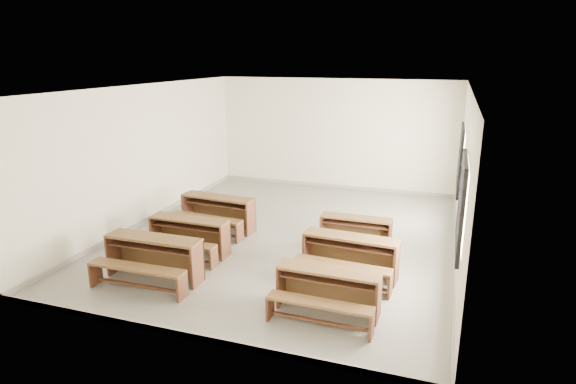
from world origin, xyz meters
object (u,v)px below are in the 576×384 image
(desk_set_2, at_px, (217,211))
(desk_set_5, at_px, (355,230))
(desk_set_4, at_px, (349,254))
(desk_set_3, at_px, (327,289))
(desk_set_1, at_px, (188,234))
(desk_set_0, at_px, (153,256))

(desk_set_2, height_order, desk_set_5, desk_set_2)
(desk_set_4, distance_m, desk_set_5, 1.39)
(desk_set_4, bearing_deg, desk_set_3, -88.66)
(desk_set_1, distance_m, desk_set_2, 1.44)
(desk_set_4, bearing_deg, desk_set_5, 100.56)
(desk_set_5, bearing_deg, desk_set_4, -83.26)
(desk_set_1, xyz_separation_m, desk_set_3, (3.19, -1.36, -0.01))
(desk_set_1, distance_m, desk_set_4, 3.24)
(desk_set_0, distance_m, desk_set_1, 1.22)
(desk_set_0, bearing_deg, desk_set_5, 39.58)
(desk_set_0, xyz_separation_m, desk_set_1, (-0.01, 1.22, -0.03))
(desk_set_3, bearing_deg, desk_set_1, 158.08)
(desk_set_1, height_order, desk_set_3, desk_set_1)
(desk_set_1, relative_size, desk_set_5, 1.12)
(desk_set_4, bearing_deg, desk_set_0, -155.78)
(desk_set_2, xyz_separation_m, desk_set_4, (3.34, -1.45, -0.01))
(desk_set_1, bearing_deg, desk_set_4, 0.38)
(desk_set_2, relative_size, desk_set_4, 1.03)
(desk_set_1, xyz_separation_m, desk_set_4, (3.24, -0.01, 0.02))
(desk_set_1, height_order, desk_set_2, desk_set_2)
(desk_set_0, xyz_separation_m, desk_set_2, (-0.10, 2.66, -0.01))
(desk_set_5, bearing_deg, desk_set_1, -156.15)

